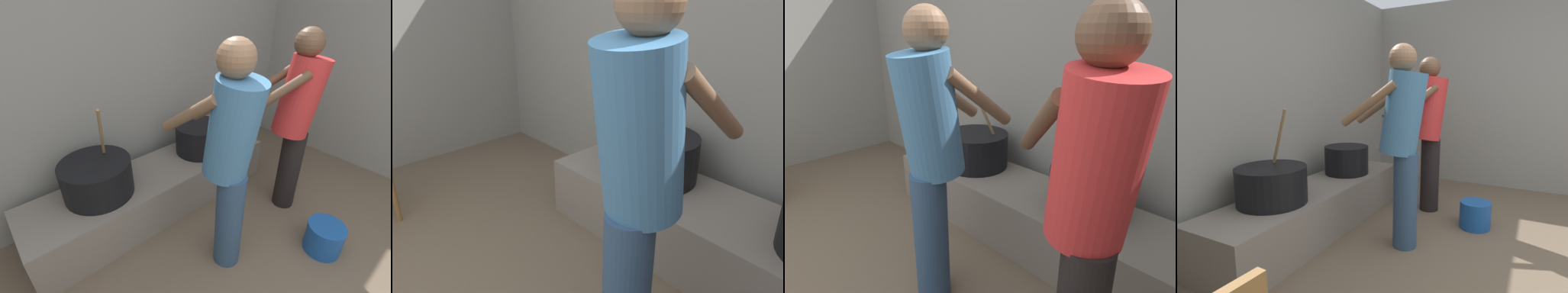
# 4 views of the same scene
# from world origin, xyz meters

# --- Properties ---
(block_enclosure_rear) EXTENTS (5.38, 0.20, 2.49)m
(block_enclosure_rear) POSITION_xyz_m (0.00, 2.49, 1.25)
(block_enclosure_rear) COLOR gray
(block_enclosure_rear) RESTS_ON ground_plane
(hearth_ledge) EXTENTS (2.34, 0.60, 0.42)m
(hearth_ledge) POSITION_xyz_m (0.28, 1.97, 0.21)
(hearth_ledge) COLOR slate
(hearth_ledge) RESTS_ON ground_plane
(cooking_pot_main) EXTENTS (0.55, 0.55, 0.75)m
(cooking_pot_main) POSITION_xyz_m (-0.25, 2.01, 0.56)
(cooking_pot_main) COLOR black
(cooking_pot_main) RESTS_ON hearth_ledge
(cook_in_blue_shirt) EXTENTS (0.36, 0.69, 1.65)m
(cook_in_blue_shirt) POSITION_xyz_m (0.32, 1.14, 0.95)
(cook_in_blue_shirt) COLOR navy
(cook_in_blue_shirt) RESTS_ON ground_plane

